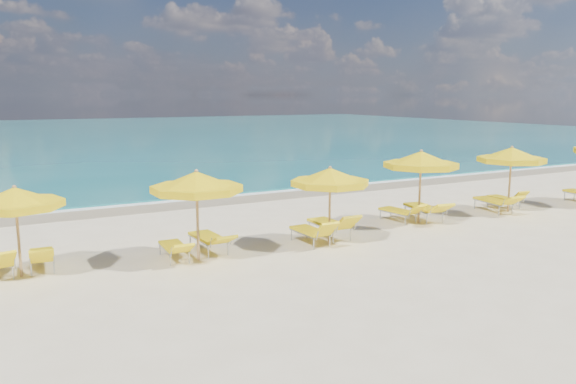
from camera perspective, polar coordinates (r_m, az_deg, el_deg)
name	(u,v)px	position (r m, az deg, el deg)	size (l,w,h in m)	color
ground_plane	(313,241)	(16.05, 2.55, -5.03)	(120.00, 120.00, 0.00)	beige
ocean	(74,136)	(61.96, -20.94, 5.37)	(120.00, 80.00, 0.30)	#136B6E
wet_sand_band	(218,199)	(22.56, -7.12, -0.75)	(120.00, 2.60, 0.01)	tan
foam_line	(211,196)	(23.30, -7.84, -0.43)	(120.00, 1.20, 0.03)	white
whitecap_near	(35,179)	(30.65, -24.35, 1.23)	(14.00, 0.36, 0.05)	white
whitecap_far	(238,153)	(40.79, -5.11, 4.00)	(18.00, 0.30, 0.05)	white
umbrella_2	(15,199)	(13.98, -25.98, -0.62)	(2.35, 2.35, 2.13)	tan
umbrella_3	(197,183)	(14.00, -9.28, 0.92)	(3.02, 3.02, 2.32)	tan
umbrella_4	(330,178)	(15.43, 4.29, 1.46)	(2.84, 2.84, 2.20)	tan
umbrella_5	(421,160)	(18.42, 13.36, 3.14)	(2.52, 2.52, 2.41)	tan
umbrella_6	(512,156)	(21.26, 21.76, 3.46)	(2.48, 2.48, 2.36)	tan
lounger_2_right	(42,261)	(14.72, -23.71, -6.44)	(0.65, 1.64, 0.74)	#A5A8AD
lounger_3_left	(175,252)	(14.55, -11.44, -6.00)	(0.59, 1.65, 0.65)	#A5A8AD
lounger_3_right	(209,244)	(15.09, -8.00, -5.21)	(0.73, 1.94, 0.70)	#A5A8AD
lounger_4_left	(311,236)	(15.72, 2.35, -4.53)	(0.65, 1.73, 0.83)	#A5A8AD
lounger_4_right	(330,229)	(16.44, 4.31, -3.82)	(0.69, 1.96, 0.89)	#A5A8AD
lounger_5_left	(399,215)	(18.83, 11.19, -2.33)	(0.78, 1.74, 0.74)	#A5A8AD
lounger_5_right	(424,213)	(19.21, 13.68, -2.07)	(0.96, 2.13, 0.80)	#A5A8AD
lounger_6_left	(494,205)	(21.28, 20.20, -1.29)	(0.89, 2.03, 0.78)	#A5A8AD
lounger_6_right	(505,202)	(22.30, 21.15, -0.95)	(0.64, 1.60, 0.76)	#A5A8AD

